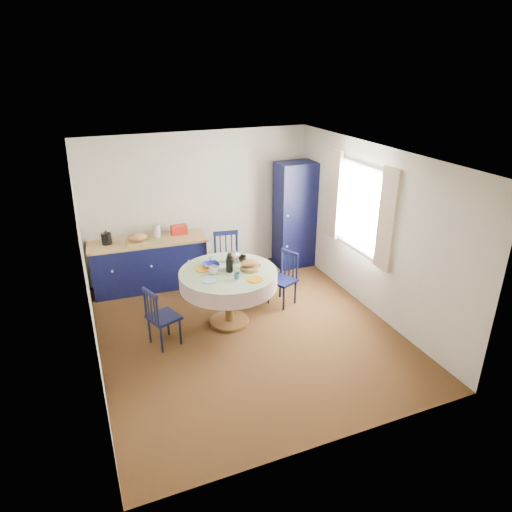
% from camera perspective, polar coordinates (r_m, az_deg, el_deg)
% --- Properties ---
extents(floor, '(4.50, 4.50, 0.00)m').
position_cam_1_polar(floor, '(6.62, -1.20, -9.33)').
color(floor, black).
rests_on(floor, ground).
extents(ceiling, '(4.50, 4.50, 0.00)m').
position_cam_1_polar(ceiling, '(5.67, -1.41, 12.43)').
color(ceiling, white).
rests_on(ceiling, wall_back).
extents(wall_back, '(4.00, 0.02, 2.50)m').
position_cam_1_polar(wall_back, '(8.05, -7.07, 6.44)').
color(wall_back, beige).
rests_on(wall_back, floor).
extents(wall_left, '(0.02, 4.50, 2.50)m').
position_cam_1_polar(wall_left, '(5.70, -20.43, -2.28)').
color(wall_left, beige).
rests_on(wall_left, floor).
extents(wall_right, '(0.02, 4.50, 2.50)m').
position_cam_1_polar(wall_right, '(6.95, 14.32, 3.08)').
color(wall_right, beige).
rests_on(wall_right, floor).
extents(window, '(0.10, 1.74, 1.45)m').
position_cam_1_polar(window, '(7.07, 12.82, 5.92)').
color(window, white).
rests_on(window, wall_right).
extents(kitchen_counter, '(1.94, 0.71, 1.09)m').
position_cam_1_polar(kitchen_counter, '(7.83, -13.15, -0.85)').
color(kitchen_counter, black).
rests_on(kitchen_counter, floor).
extents(pantry_cabinet, '(0.68, 0.50, 1.93)m').
position_cam_1_polar(pantry_cabinet, '(8.35, 4.85, 5.12)').
color(pantry_cabinet, black).
rests_on(pantry_cabinet, floor).
extents(dining_table, '(1.38, 1.38, 1.12)m').
position_cam_1_polar(dining_table, '(6.47, -3.42, -2.92)').
color(dining_table, brown).
rests_on(dining_table, floor).
extents(chair_left, '(0.47, 0.49, 0.86)m').
position_cam_1_polar(chair_left, '(6.23, -11.79, -7.42)').
color(chair_left, black).
rests_on(chair_left, floor).
extents(chair_far, '(0.50, 0.49, 1.00)m').
position_cam_1_polar(chair_far, '(7.49, -3.52, -0.82)').
color(chair_far, black).
rests_on(chair_far, floor).
extents(chair_right, '(0.49, 0.50, 0.85)m').
position_cam_1_polar(chair_right, '(7.14, 3.49, -2.77)').
color(chair_right, black).
rests_on(chair_right, floor).
extents(mug_a, '(0.14, 0.14, 0.11)m').
position_cam_1_polar(mug_a, '(6.34, -5.33, -1.74)').
color(mug_a, silver).
rests_on(mug_a, dining_table).
extents(mug_b, '(0.09, 0.09, 0.09)m').
position_cam_1_polar(mug_b, '(6.17, -2.45, -2.52)').
color(mug_b, teal).
rests_on(mug_b, dining_table).
extents(mug_c, '(0.12, 0.12, 0.09)m').
position_cam_1_polar(mug_c, '(6.69, -1.67, -0.34)').
color(mug_c, black).
rests_on(mug_c, dining_table).
extents(mug_d, '(0.10, 0.10, 0.10)m').
position_cam_1_polar(mug_d, '(6.68, -5.55, -0.45)').
color(mug_d, silver).
rests_on(mug_d, dining_table).
extents(cobalt_bowl, '(0.23, 0.23, 0.06)m').
position_cam_1_polar(cobalt_bowl, '(6.55, -5.65, -1.16)').
color(cobalt_bowl, '#090D6C').
rests_on(cobalt_bowl, dining_table).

